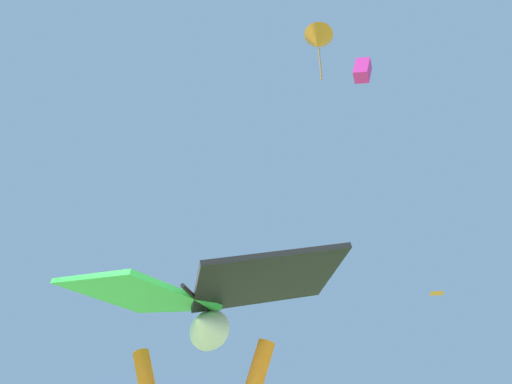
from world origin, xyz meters
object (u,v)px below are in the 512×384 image
object	(u,v)px
held_stunt_kite	(200,297)
distant_kite_orange_overhead_distant	(437,293)
distant_kite_magenta_far_center	(362,70)
distant_kite_orange_low_right	(318,41)
distant_kite_purple_low_left	(149,288)

from	to	relation	value
held_stunt_kite	distant_kite_orange_overhead_distant	size ratio (longest dim) A/B	1.65
held_stunt_kite	distant_kite_magenta_far_center	bearing A→B (deg)	87.29
distant_kite_orange_low_right	distant_kite_magenta_far_center	xyz separation A→B (m)	(1.50, 4.96, 2.73)
distant_kite_purple_low_left	distant_kite_magenta_far_center	size ratio (longest dim) A/B	0.77
held_stunt_kite	distant_kite_purple_low_left	distance (m)	26.18
distant_kite_purple_low_left	distant_kite_orange_overhead_distant	bearing A→B (deg)	28.09
distant_kite_purple_low_left	distant_kite_magenta_far_center	xyz separation A→B (m)	(12.44, -3.74, 8.70)
held_stunt_kite	distant_kite_magenta_far_center	size ratio (longest dim) A/B	1.27
distant_kite_orange_low_right	distant_kite_magenta_far_center	world-z (taller)	distant_kite_magenta_far_center
held_stunt_kite	distant_kite_orange_low_right	distance (m)	20.22
distant_kite_orange_overhead_distant	distant_kite_orange_low_right	size ratio (longest dim) A/B	0.38
distant_kite_orange_low_right	distant_kite_magenta_far_center	distance (m)	5.86
distant_kite_orange_low_right	distant_kite_purple_low_left	distance (m)	15.20
distant_kite_orange_overhead_distant	held_stunt_kite	bearing A→B (deg)	-95.98
distant_kite_orange_overhead_distant	distant_kite_orange_low_right	world-z (taller)	distant_kite_orange_low_right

